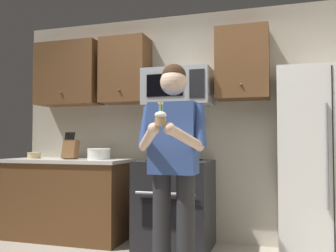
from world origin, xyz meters
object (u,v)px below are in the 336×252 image
at_px(knife_block, 71,149).
at_px(bowl_small_colored, 34,155).
at_px(oven_range, 175,204).
at_px(bowl_large_white, 99,154).
at_px(person, 173,157).
at_px(cupcake, 161,118).
at_px(refrigerator, 328,165).
at_px(microwave, 178,87).

distance_m(knife_block, bowl_small_colored, 0.53).
bearing_deg(knife_block, bowl_small_colored, 175.57).
distance_m(oven_range, bowl_large_white, 1.06).
height_order(bowl_small_colored, person, person).
height_order(knife_block, cupcake, cupcake).
bearing_deg(person, cupcake, -90.00).
distance_m(refrigerator, person, 1.53).
height_order(oven_range, bowl_small_colored, bowl_small_colored).
bearing_deg(bowl_large_white, cupcake, -47.65).
bearing_deg(bowl_small_colored, bowl_large_white, 2.15).
distance_m(oven_range, person, 1.08).
bearing_deg(refrigerator, microwave, 173.97).
bearing_deg(person, bowl_large_white, 140.83).
relative_size(refrigerator, bowl_large_white, 6.74).
relative_size(bowl_large_white, cupcake, 1.54).
distance_m(oven_range, cupcake, 1.51).
bearing_deg(oven_range, bowl_small_colored, 179.64).
height_order(knife_block, bowl_small_colored, knife_block).
height_order(knife_block, bowl_large_white, knife_block).
height_order(bowl_large_white, bowl_small_colored, bowl_large_white).
bearing_deg(cupcake, bowl_large_white, 132.35).
bearing_deg(bowl_large_white, oven_range, -2.67).
distance_m(microwave, refrigerator, 1.72).
xyz_separation_m(knife_block, cupcake, (1.49, -1.20, 0.26)).
xyz_separation_m(oven_range, bowl_small_colored, (-1.77, 0.01, 0.50)).
bearing_deg(refrigerator, bowl_small_colored, 179.12).
height_order(person, cupcake, person).
distance_m(microwave, knife_block, 1.43).
bearing_deg(refrigerator, person, -145.39).
relative_size(refrigerator, bowl_small_colored, 11.34).
distance_m(refrigerator, bowl_small_colored, 3.27).
bearing_deg(knife_block, cupcake, -38.96).
xyz_separation_m(refrigerator, bowl_small_colored, (-3.27, 0.05, 0.06)).
xyz_separation_m(oven_range, person, (0.24, -0.91, 0.53)).
distance_m(oven_range, refrigerator, 1.56).
bearing_deg(microwave, cupcake, -79.76).
relative_size(refrigerator, cupcake, 10.35).
height_order(bowl_small_colored, cupcake, cupcake).
relative_size(bowl_large_white, person, 0.15).
relative_size(microwave, person, 0.42).
relative_size(oven_range, refrigerator, 0.52).
bearing_deg(cupcake, refrigerator, 43.60).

